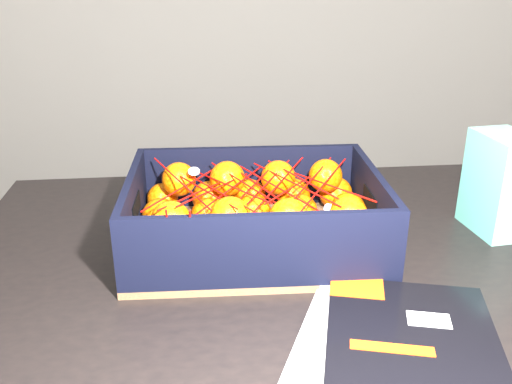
{
  "coord_description": "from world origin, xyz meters",
  "views": [
    {
      "loc": [
        -0.27,
        -0.92,
        1.2
      ],
      "look_at": [
        -0.21,
        -0.11,
        0.86
      ],
      "focal_mm": 39.27,
      "sensor_mm": 36.0,
      "label": 1
    }
  ],
  "objects": [
    {
      "name": "mesh_net",
      "position": [
        -0.22,
        -0.08,
        0.86
      ],
      "size": [
        0.35,
        0.27,
        0.09
      ],
      "color": "red",
      "rests_on": "clementine_heap"
    },
    {
      "name": "magazine_stack",
      "position": [
        -0.06,
        -0.38,
        0.76
      ],
      "size": [
        0.32,
        0.34,
        0.02
      ],
      "color": "beige",
      "rests_on": "table"
    },
    {
      "name": "produce_crate",
      "position": [
        -0.21,
        -0.08,
        0.79
      ],
      "size": [
        0.41,
        0.31,
        0.13
      ],
      "color": "#8A5C3F",
      "rests_on": "table"
    },
    {
      "name": "clementine_heap",
      "position": [
        -0.21,
        -0.07,
        0.81
      ],
      "size": [
        0.39,
        0.29,
        0.11
      ],
      "color": "#F66205",
      "rests_on": "produce_crate"
    },
    {
      "name": "retail_carton",
      "position": [
        0.22,
        -0.05,
        0.84
      ],
      "size": [
        0.09,
        0.13,
        0.18
      ],
      "primitive_type": "cube",
      "rotation": [
        0.0,
        0.0,
        0.14
      ],
      "color": "silver",
      "rests_on": "table"
    },
    {
      "name": "table",
      "position": [
        -0.1,
        -0.12,
        0.65
      ],
      "size": [
        1.23,
        0.84,
        0.75
      ],
      "color": "black",
      "rests_on": "ground"
    }
  ]
}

